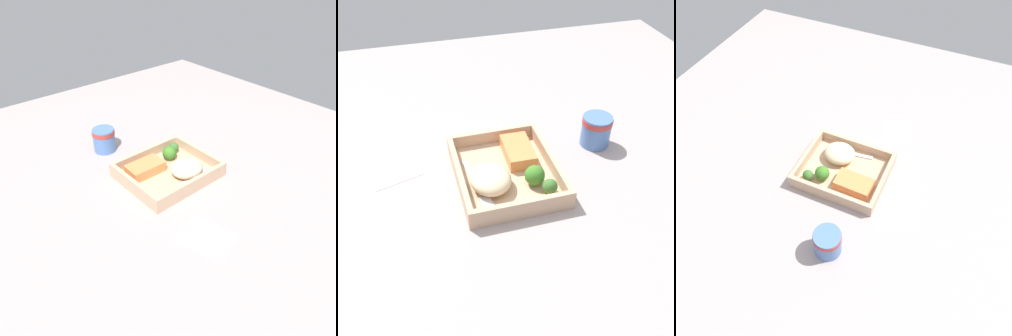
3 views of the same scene
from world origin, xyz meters
TOP-DOWN VIEW (x-y plane):
  - ground_plane at (0.00, 0.00)cm, footprint 160.00×160.00cm
  - takeout_tray at (0.00, 0.00)cm, footprint 25.95×21.76cm
  - tray_rim at (0.00, 0.00)cm, footprint 25.95×21.76cm
  - salmon_fillet at (-5.03, 4.27)cm, footprint 10.90×6.52cm
  - mashed_potatoes at (3.40, -4.27)cm, footprint 9.73×8.63cm
  - broccoli_floret_1 at (8.46, 7.03)cm, footprint 3.15×3.15cm
  - broccoli_floret_2 at (4.80, 4.94)cm, footprint 4.34×4.34cm
  - fork at (2.62, -6.93)cm, footprint 15.88×3.72cm
  - paper_cup at (-6.34, 24.25)cm, footprint 7.22×7.22cm
  - receipt_slip at (-9.10, -24.19)cm, footprint 12.38×13.67cm

SIDE VIEW (x-z plane):
  - ground_plane at x=0.00cm, z-range -2.00..0.00cm
  - receipt_slip at x=-9.10cm, z-range 0.00..0.24cm
  - takeout_tray at x=0.00cm, z-range 0.00..1.20cm
  - fork at x=2.62cm, z-range 1.20..1.64cm
  - salmon_fillet at x=-5.03cm, z-range 1.20..4.20cm
  - tray_rim at x=0.00cm, z-range 1.20..4.36cm
  - broccoli_floret_1 at x=8.46cm, z-range 1.30..4.78cm
  - mashed_potatoes at x=3.40cm, z-range 1.20..5.57cm
  - broccoli_floret_2 at x=4.80cm, z-range 1.20..5.67cm
  - paper_cup at x=-6.34cm, z-range 0.44..8.11cm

